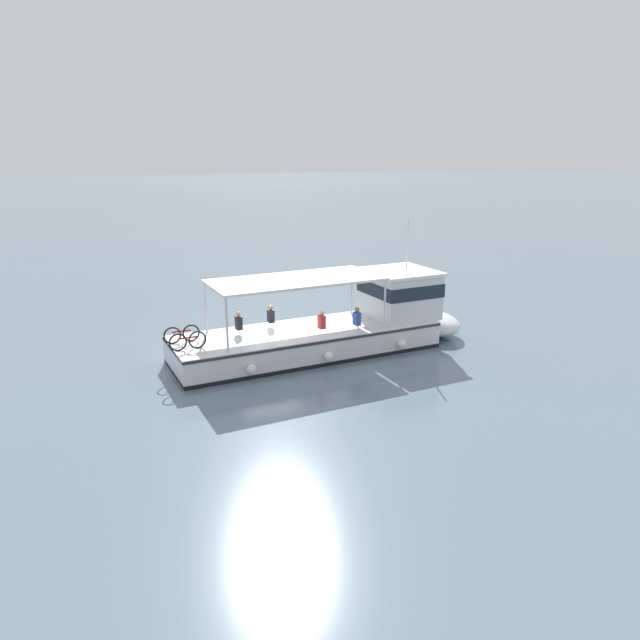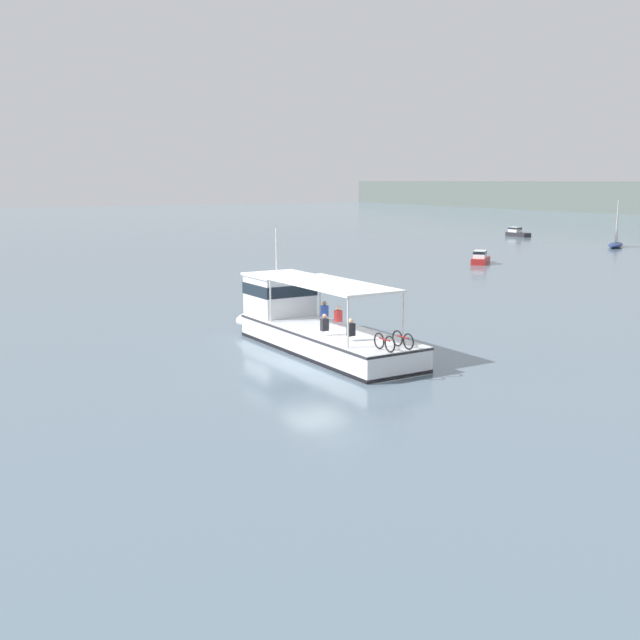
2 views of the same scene
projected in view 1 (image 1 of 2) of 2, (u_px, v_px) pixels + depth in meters
ground_plane at (267, 349)px, 24.46m from camera, size 400.00×400.00×0.00m
ferry_main at (342, 326)px, 24.17m from camera, size 12.94×3.90×5.32m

